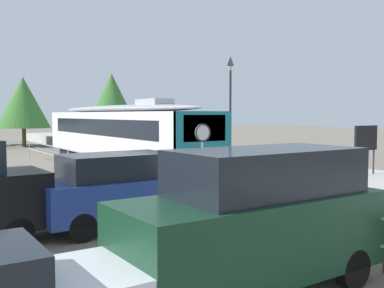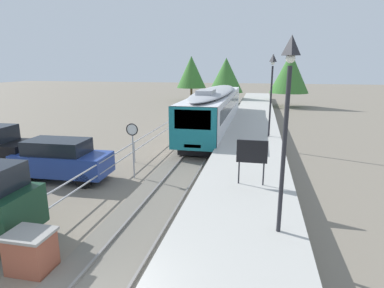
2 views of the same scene
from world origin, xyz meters
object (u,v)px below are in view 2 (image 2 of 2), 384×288
platform_lamp_near_end (288,101)px  speed_limit_sign (132,137)px  platform_lamp_mid_platform (272,80)px  parked_suv_blue (61,159)px  brick_utility_cabinet (31,251)px  commuter_train (215,107)px  platform_notice_board (252,153)px

platform_lamp_near_end → speed_limit_sign: bearing=140.1°
platform_lamp_mid_platform → parked_suv_blue: 13.48m
brick_utility_cabinet → platform_lamp_mid_platform: bearing=65.9°
commuter_train → platform_lamp_near_end: size_ratio=3.40×
platform_lamp_near_end → parked_suv_blue: platform_lamp_near_end is taller
commuter_train → platform_lamp_mid_platform: 7.10m
speed_limit_sign → platform_lamp_near_end: bearing=-39.9°
platform_lamp_near_end → parked_suv_blue: size_ratio=1.15×
platform_notice_board → parked_suv_blue: platform_notice_board is taller
platform_lamp_near_end → platform_lamp_mid_platform: bearing=90.0°
platform_lamp_near_end → platform_lamp_mid_platform: same height
speed_limit_sign → platform_notice_board: bearing=-19.1°
commuter_train → speed_limit_sign: (-2.30, -12.27, -0.02)m
brick_utility_cabinet → speed_limit_sign: bearing=90.5°
commuter_train → platform_lamp_mid_platform: size_ratio=3.40×
speed_limit_sign → brick_utility_cabinet: bearing=-89.5°
platform_lamp_mid_platform → platform_lamp_near_end: bearing=-90.0°
brick_utility_cabinet → parked_suv_blue: (-3.42, 6.56, 0.49)m
platform_lamp_mid_platform → brick_utility_cabinet: bearing=-114.1°
platform_lamp_near_end → platform_notice_board: 4.44m
speed_limit_sign → parked_suv_blue: bearing=-163.8°
platform_notice_board → brick_utility_cabinet: size_ratio=1.49×
platform_lamp_near_end → speed_limit_sign: platform_lamp_near_end is taller
brick_utility_cabinet → platform_notice_board: bearing=43.9°
platform_notice_board → speed_limit_sign: size_ratio=0.64×
commuter_train → platform_notice_board: (3.50, -14.28, 0.05)m
platform_lamp_mid_platform → parked_suv_blue: bearing=-140.6°
speed_limit_sign → parked_suv_blue: 3.65m
commuter_train → brick_utility_cabinet: bearing=-96.4°
platform_notice_board → parked_suv_blue: 9.28m
commuter_train → platform_notice_board: size_ratio=10.11×
speed_limit_sign → brick_utility_cabinet: speed_limit_sign is taller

